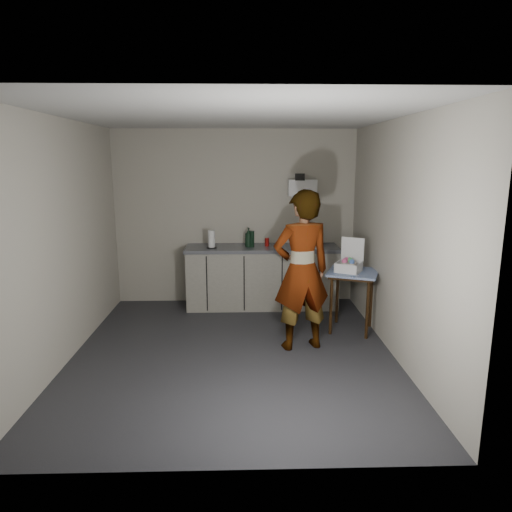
{
  "coord_description": "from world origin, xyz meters",
  "views": [
    {
      "loc": [
        0.12,
        -4.85,
        2.16
      ],
      "look_at": [
        0.27,
        0.45,
        1.03
      ],
      "focal_mm": 32.0,
      "sensor_mm": 36.0,
      "label": 1
    }
  ],
  "objects_px": {
    "side_table": "(353,279)",
    "standing_man": "(302,271)",
    "paper_towel": "(212,240)",
    "kitchen_counter": "(262,278)",
    "dark_bottle": "(252,239)",
    "soda_can": "(267,242)",
    "soap_bottle": "(248,237)",
    "bakery_box": "(349,264)",
    "dish_rack": "(306,242)"
  },
  "relations": [
    {
      "from": "side_table",
      "to": "standing_man",
      "type": "xyz_separation_m",
      "value": [
        -0.72,
        -0.52,
        0.24
      ]
    },
    {
      "from": "standing_man",
      "to": "paper_towel",
      "type": "height_order",
      "value": "standing_man"
    },
    {
      "from": "kitchen_counter",
      "to": "dark_bottle",
      "type": "distance_m",
      "value": 0.62
    },
    {
      "from": "kitchen_counter",
      "to": "soda_can",
      "type": "distance_m",
      "value": 0.55
    },
    {
      "from": "kitchen_counter",
      "to": "soda_can",
      "type": "xyz_separation_m",
      "value": [
        0.07,
        0.04,
        0.54
      ]
    },
    {
      "from": "kitchen_counter",
      "to": "soda_can",
      "type": "bearing_deg",
      "value": 29.63
    },
    {
      "from": "kitchen_counter",
      "to": "paper_towel",
      "type": "bearing_deg",
      "value": -172.75
    },
    {
      "from": "kitchen_counter",
      "to": "paper_towel",
      "type": "distance_m",
      "value": 0.96
    },
    {
      "from": "soap_bottle",
      "to": "dark_bottle",
      "type": "bearing_deg",
      "value": 6.76
    },
    {
      "from": "kitchen_counter",
      "to": "standing_man",
      "type": "height_order",
      "value": "standing_man"
    },
    {
      "from": "kitchen_counter",
      "to": "soap_bottle",
      "type": "xyz_separation_m",
      "value": [
        -0.2,
        -0.03,
        0.63
      ]
    },
    {
      "from": "soda_can",
      "to": "kitchen_counter",
      "type": "bearing_deg",
      "value": -150.37
    },
    {
      "from": "bakery_box",
      "to": "dish_rack",
      "type": "bearing_deg",
      "value": 140.69
    },
    {
      "from": "standing_man",
      "to": "soda_can",
      "type": "bearing_deg",
      "value": -93.15
    },
    {
      "from": "side_table",
      "to": "soda_can",
      "type": "bearing_deg",
      "value": 155.43
    },
    {
      "from": "soap_bottle",
      "to": "paper_towel",
      "type": "bearing_deg",
      "value": -172.78
    },
    {
      "from": "side_table",
      "to": "soda_can",
      "type": "xyz_separation_m",
      "value": [
        -1.03,
        1.06,
        0.29
      ]
    },
    {
      "from": "soda_can",
      "to": "dark_bottle",
      "type": "bearing_deg",
      "value": -164.93
    },
    {
      "from": "kitchen_counter",
      "to": "paper_towel",
      "type": "relative_size",
      "value": 8.69
    },
    {
      "from": "soda_can",
      "to": "dish_rack",
      "type": "distance_m",
      "value": 0.57
    },
    {
      "from": "side_table",
      "to": "dark_bottle",
      "type": "relative_size",
      "value": 3.33
    },
    {
      "from": "kitchen_counter",
      "to": "dish_rack",
      "type": "height_order",
      "value": "dish_rack"
    },
    {
      "from": "standing_man",
      "to": "bakery_box",
      "type": "distance_m",
      "value": 0.85
    },
    {
      "from": "side_table",
      "to": "paper_towel",
      "type": "xyz_separation_m",
      "value": [
        -1.83,
        0.93,
        0.35
      ]
    },
    {
      "from": "paper_towel",
      "to": "dish_rack",
      "type": "xyz_separation_m",
      "value": [
        1.37,
        0.09,
        -0.06
      ]
    },
    {
      "from": "standing_man",
      "to": "soap_bottle",
      "type": "distance_m",
      "value": 1.63
    },
    {
      "from": "side_table",
      "to": "soap_bottle",
      "type": "relative_size",
      "value": 2.76
    },
    {
      "from": "kitchen_counter",
      "to": "side_table",
      "type": "xyz_separation_m",
      "value": [
        1.1,
        -1.02,
        0.26
      ]
    },
    {
      "from": "soap_bottle",
      "to": "kitchen_counter",
      "type": "bearing_deg",
      "value": 7.33
    },
    {
      "from": "kitchen_counter",
      "to": "dish_rack",
      "type": "bearing_deg",
      "value": -0.02
    },
    {
      "from": "dish_rack",
      "to": "bakery_box",
      "type": "relative_size",
      "value": 0.98
    },
    {
      "from": "soap_bottle",
      "to": "soda_can",
      "type": "xyz_separation_m",
      "value": [
        0.27,
        0.07,
        -0.08
      ]
    },
    {
      "from": "standing_man",
      "to": "paper_towel",
      "type": "relative_size",
      "value": 7.15
    },
    {
      "from": "side_table",
      "to": "dish_rack",
      "type": "height_order",
      "value": "dish_rack"
    },
    {
      "from": "side_table",
      "to": "soap_bottle",
      "type": "bearing_deg",
      "value": 163.92
    },
    {
      "from": "side_table",
      "to": "paper_towel",
      "type": "relative_size",
      "value": 3.04
    },
    {
      "from": "side_table",
      "to": "bakery_box",
      "type": "distance_m",
      "value": 0.2
    },
    {
      "from": "kitchen_counter",
      "to": "bakery_box",
      "type": "relative_size",
      "value": 5.47
    },
    {
      "from": "soda_can",
      "to": "paper_towel",
      "type": "relative_size",
      "value": 0.46
    },
    {
      "from": "side_table",
      "to": "soda_can",
      "type": "height_order",
      "value": "soda_can"
    },
    {
      "from": "soda_can",
      "to": "paper_towel",
      "type": "distance_m",
      "value": 0.82
    },
    {
      "from": "side_table",
      "to": "dark_bottle",
      "type": "height_order",
      "value": "dark_bottle"
    },
    {
      "from": "kitchen_counter",
      "to": "dish_rack",
      "type": "relative_size",
      "value": 5.56
    },
    {
      "from": "standing_man",
      "to": "dish_rack",
      "type": "relative_size",
      "value": 4.57
    },
    {
      "from": "soda_can",
      "to": "bakery_box",
      "type": "relative_size",
      "value": 0.29
    },
    {
      "from": "soap_bottle",
      "to": "bakery_box",
      "type": "height_order",
      "value": "soap_bottle"
    },
    {
      "from": "dark_bottle",
      "to": "dish_rack",
      "type": "distance_m",
      "value": 0.79
    },
    {
      "from": "soda_can",
      "to": "side_table",
      "type": "bearing_deg",
      "value": -45.92
    },
    {
      "from": "kitchen_counter",
      "to": "paper_towel",
      "type": "xyz_separation_m",
      "value": [
        -0.73,
        -0.09,
        0.61
      ]
    },
    {
      "from": "soap_bottle",
      "to": "dark_bottle",
      "type": "distance_m",
      "value": 0.06
    }
  ]
}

